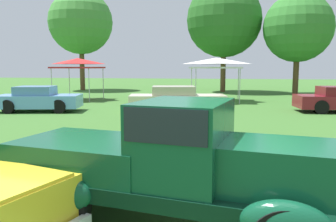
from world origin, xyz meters
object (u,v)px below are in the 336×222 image
object	(u,v)px
feature_pickup_truck	(177,163)
canopy_tent_center_field	(217,62)
show_car_cream	(177,99)
show_car_skyblue	(38,99)
canopy_tent_left_field	(78,63)

from	to	relation	value
feature_pickup_truck	canopy_tent_center_field	distance (m)	17.59
feature_pickup_truck	show_car_cream	bearing A→B (deg)	98.36
show_car_cream	canopy_tent_center_field	xyz separation A→B (m)	(1.71, 5.48, 1.82)
feature_pickup_truck	show_car_skyblue	bearing A→B (deg)	127.45
show_car_cream	canopy_tent_center_field	world-z (taller)	canopy_tent_center_field
show_car_skyblue	show_car_cream	bearing A→B (deg)	10.00
show_car_skyblue	show_car_cream	size ratio (longest dim) A/B	0.86
feature_pickup_truck	show_car_skyblue	size ratio (longest dim) A/B	1.15
show_car_skyblue	canopy_tent_left_field	xyz separation A→B (m)	(-0.61, 6.00, 1.82)
show_car_cream	canopy_tent_left_field	size ratio (longest dim) A/B	1.75
show_car_skyblue	show_car_cream	xyz separation A→B (m)	(6.57, 1.16, 0.00)
feature_pickup_truck	canopy_tent_center_field	world-z (taller)	canopy_tent_center_field
show_car_skyblue	canopy_tent_left_field	size ratio (longest dim) A/B	1.51
feature_pickup_truck	show_car_cream	xyz separation A→B (m)	(-1.77, 12.05, -0.27)
canopy_tent_left_field	canopy_tent_center_field	distance (m)	8.91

